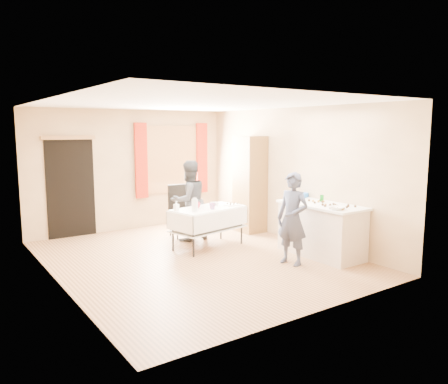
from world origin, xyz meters
TOP-DOWN VIEW (x-y plane):
  - floor at (0.00, 0.00)m, footprint 4.50×5.50m
  - ceiling at (0.00, 0.00)m, footprint 4.50×5.50m
  - wall_back at (0.00, 2.76)m, footprint 4.50×0.02m
  - wall_front at (0.00, -2.76)m, footprint 4.50×0.02m
  - wall_left at (-2.26, 0.00)m, footprint 0.02×5.50m
  - wall_right at (2.26, 0.00)m, footprint 0.02×5.50m
  - window_frame at (1.00, 2.72)m, footprint 1.32×0.06m
  - window_pane at (1.00, 2.71)m, footprint 1.20×0.02m
  - curtain_left at (0.22, 2.67)m, footprint 0.28×0.06m
  - curtain_right at (1.78, 2.67)m, footprint 0.28×0.06m
  - doorway at (-1.30, 2.73)m, footprint 0.95×0.04m
  - door_lintel at (-1.30, 2.70)m, footprint 1.05×0.06m
  - cabinet at (1.99, 1.06)m, footprint 0.50×0.60m
  - counter at (1.89, -1.09)m, footprint 0.73×1.55m
  - party_table at (0.55, 0.46)m, footprint 1.50×0.97m
  - chair at (0.56, 1.49)m, footprint 0.48×0.48m
  - girl at (1.12, -1.17)m, footprint 0.72×0.62m
  - woman at (0.53, 1.12)m, footprint 0.84×0.69m
  - soda_can at (2.06, -0.92)m, footprint 0.08×0.08m
  - mixing_bowl at (1.65, -1.62)m, footprint 0.26×0.26m
  - foam_block at (1.86, -0.47)m, footprint 0.15×0.10m
  - blue_basket at (2.11, -0.37)m, footprint 0.36×0.31m
  - pitcher at (0.14, 0.26)m, footprint 0.12×0.12m
  - cup_red at (0.31, 0.50)m, footprint 0.24×0.24m
  - cup_rainbow at (0.53, 0.29)m, footprint 0.22×0.22m
  - small_bowl at (0.80, 0.63)m, footprint 0.24×0.24m
  - pastry_tray at (1.07, 0.41)m, footprint 0.30×0.23m
  - bottle at (-0.07, 0.53)m, footprint 0.11×0.11m
  - cake_balls at (1.84, -1.24)m, footprint 0.49×1.03m

SIDE VIEW (x-z plane):
  - floor at x=0.00m, z-range -0.02..0.00m
  - chair at x=0.56m, z-range -0.21..0.84m
  - party_table at x=0.55m, z-range 0.07..0.82m
  - counter at x=1.89m, z-range 0.00..0.91m
  - girl at x=1.12m, z-range 0.00..1.50m
  - pastry_tray at x=1.07m, z-range 0.75..0.77m
  - small_bowl at x=0.80m, z-range 0.75..0.80m
  - woman at x=0.53m, z-range 0.00..1.58m
  - cup_rainbow at x=0.53m, z-range 0.75..0.86m
  - cup_red at x=0.31m, z-range 0.75..0.87m
  - bottle at x=-0.07m, z-range 0.75..0.92m
  - pitcher at x=0.14m, z-range 0.75..0.97m
  - cake_balls at x=1.84m, z-range 0.91..0.95m
  - mixing_bowl at x=1.65m, z-range 0.91..0.97m
  - foam_block at x=1.86m, z-range 0.91..0.99m
  - blue_basket at x=2.11m, z-range 0.91..0.99m
  - soda_can at x=2.06m, z-range 0.91..1.03m
  - doorway at x=-1.30m, z-range 0.00..2.00m
  - cabinet at x=1.99m, z-range 0.00..2.04m
  - wall_back at x=0.00m, z-range 0.00..2.60m
  - wall_front at x=0.00m, z-range 0.00..2.60m
  - wall_left at x=-2.26m, z-range 0.00..2.60m
  - wall_right at x=2.26m, z-range 0.00..2.60m
  - window_frame at x=1.00m, z-range 0.74..2.26m
  - window_pane at x=1.00m, z-range 0.80..2.20m
  - curtain_left at x=0.22m, z-range 0.67..2.33m
  - curtain_right at x=1.78m, z-range 0.67..2.33m
  - door_lintel at x=-1.30m, z-range 1.98..2.06m
  - ceiling at x=0.00m, z-range 2.60..2.62m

